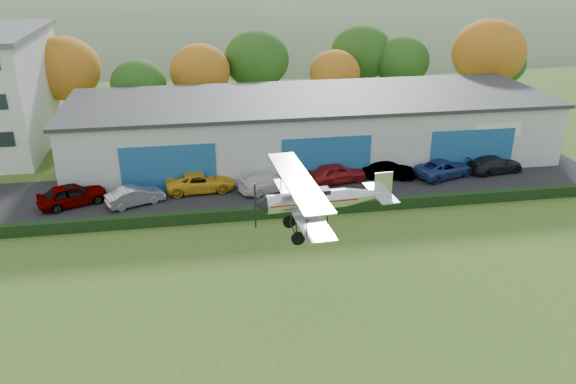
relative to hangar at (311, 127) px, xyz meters
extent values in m
plane|color=#38581C|center=(-5.00, -27.98, -2.66)|extent=(300.00, 300.00, 0.00)
cube|color=black|center=(-2.00, -6.98, -2.63)|extent=(48.00, 9.00, 0.05)
cube|color=black|center=(-2.00, -11.78, -2.26)|extent=(46.00, 0.60, 0.80)
cube|color=#B2B7BC|center=(0.00, 0.02, -0.16)|extent=(40.00, 12.00, 5.00)
cube|color=#2D3033|center=(0.00, 0.02, 2.49)|extent=(40.60, 12.60, 0.30)
cube|color=#1D5590|center=(-12.00, -6.03, -0.86)|extent=(7.00, 0.12, 3.60)
cube|color=#1D5590|center=(0.00, -6.03, -0.86)|extent=(7.00, 0.12, 3.60)
cube|color=#1D5590|center=(12.00, -6.03, -0.86)|extent=(7.00, 0.12, 3.60)
cylinder|color=#3D2614|center=(-22.00, 12.02, -1.08)|extent=(0.36, 0.36, 3.15)
ellipsoid|color=#A05F13|center=(-22.00, 12.02, 3.37)|extent=(6.84, 6.84, 6.16)
cylinder|color=#3D2614|center=(-15.00, 10.02, -1.43)|extent=(0.36, 0.36, 2.45)
ellipsoid|color=#1E4C14|center=(-15.00, 10.02, 2.03)|extent=(5.32, 5.32, 4.79)
cylinder|color=#3D2614|center=(-9.00, 12.02, -1.26)|extent=(0.36, 0.36, 2.80)
ellipsoid|color=#A05F13|center=(-9.00, 12.02, 2.70)|extent=(6.08, 6.08, 5.47)
cylinder|color=#3D2614|center=(-3.00, 14.02, -1.08)|extent=(0.36, 0.36, 3.15)
ellipsoid|color=#1E4C14|center=(-3.00, 14.02, 3.37)|extent=(6.84, 6.84, 6.16)
cylinder|color=#3D2614|center=(5.00, 12.02, -1.43)|extent=(0.36, 0.36, 2.45)
ellipsoid|color=#A05F13|center=(5.00, 12.02, 2.03)|extent=(5.32, 5.32, 4.79)
cylinder|color=#3D2614|center=(13.00, 14.02, -1.26)|extent=(0.36, 0.36, 2.80)
ellipsoid|color=#1E4C14|center=(13.00, 14.02, 2.70)|extent=(6.08, 6.08, 5.47)
cylinder|color=#3D2614|center=(21.00, 10.02, -0.91)|extent=(0.36, 0.36, 3.50)
ellipsoid|color=#A05F13|center=(21.00, 10.02, 4.04)|extent=(7.60, 7.60, 6.84)
cylinder|color=#3D2614|center=(25.00, 14.02, -1.43)|extent=(0.36, 0.36, 2.45)
ellipsoid|color=#1E4C14|center=(25.00, 14.02, 2.03)|extent=(5.32, 5.32, 4.79)
cylinder|color=#3D2614|center=(-29.00, 16.02, -1.61)|extent=(0.36, 0.36, 2.10)
ellipsoid|color=#A05F13|center=(-29.00, 16.02, 1.36)|extent=(4.56, 4.56, 4.10)
cylinder|color=#3D2614|center=(9.00, 16.02, -1.08)|extent=(0.36, 0.36, 3.15)
ellipsoid|color=#1E4C14|center=(9.00, 16.02, 3.37)|extent=(6.84, 6.84, 6.16)
ellipsoid|color=#4C6642|center=(15.00, 112.02, -18.06)|extent=(320.00, 196.00, 56.00)
ellipsoid|color=#4C6642|center=(85.00, 112.02, -12.56)|extent=(240.00, 126.00, 36.00)
imported|color=gray|center=(-18.77, -7.55, -1.80)|extent=(5.08, 3.58, 1.61)
imported|color=silver|center=(-14.40, -8.18, -1.94)|extent=(4.29, 2.93, 1.34)
imported|color=gold|center=(-9.72, -6.40, -1.89)|extent=(5.31, 2.72, 1.43)
imported|color=silver|center=(-4.70, -7.27, -1.94)|extent=(4.96, 3.30, 1.34)
imported|color=maroon|center=(0.76, -6.50, -1.83)|extent=(4.81, 2.71, 1.54)
imported|color=gray|center=(4.96, -6.30, -1.94)|extent=(4.30, 2.56, 1.34)
imported|color=navy|center=(9.47, -6.71, -1.91)|extent=(5.46, 3.81, 1.38)
imported|color=black|center=(13.92, -6.50, -1.93)|extent=(4.89, 2.55, 1.35)
cylinder|color=silver|center=(-4.82, -22.01, 3.07)|extent=(3.98, 1.16, 0.93)
cone|color=silver|center=(-1.73, -21.83, 3.07)|extent=(2.33, 1.07, 0.93)
cone|color=black|center=(-7.04, -22.14, 3.07)|extent=(0.57, 0.96, 0.93)
cube|color=#9D110C|center=(-4.51, -21.99, 3.12)|extent=(4.39, 1.21, 0.06)
cube|color=black|center=(-4.31, -21.98, 3.50)|extent=(1.28, 0.69, 0.26)
cube|color=silver|center=(-5.03, -22.02, 2.76)|extent=(1.74, 7.51, 0.10)
cube|color=silver|center=(-5.24, -22.04, 4.15)|extent=(1.86, 7.93, 0.10)
cylinder|color=black|center=(-5.33, -24.73, 3.46)|extent=(0.07, 0.07, 1.34)
cylinder|color=black|center=(-4.40, -24.68, 3.46)|extent=(0.07, 0.07, 1.34)
cylinder|color=black|center=(-5.66, -19.37, 3.46)|extent=(0.07, 0.07, 1.34)
cylinder|color=black|center=(-4.73, -19.31, 3.46)|extent=(0.07, 0.07, 1.34)
cylinder|color=black|center=(-5.21, -22.40, 3.79)|extent=(0.08, 0.23, 0.77)
cylinder|color=black|center=(-5.26, -21.67, 3.79)|extent=(0.08, 0.23, 0.77)
cylinder|color=black|center=(-5.42, -22.49, 2.19)|extent=(0.12, 0.72, 1.27)
cylinder|color=black|center=(-5.47, -21.61, 2.19)|extent=(0.12, 0.72, 1.27)
cylinder|color=black|center=(-5.44, -22.05, 1.57)|extent=(0.19, 1.96, 0.07)
cylinder|color=black|center=(-5.39, -22.98, 1.57)|extent=(0.67, 0.18, 0.66)
cylinder|color=black|center=(-5.50, -21.12, 1.57)|extent=(0.67, 0.18, 0.66)
cylinder|color=black|center=(-1.01, -21.78, 2.81)|extent=(0.38, 0.08, 0.44)
cube|color=silver|center=(-1.01, -21.78, 3.12)|extent=(1.09, 2.74, 0.06)
cube|color=silver|center=(-0.90, -21.78, 3.63)|extent=(0.93, 0.12, 1.14)
cube|color=black|center=(-7.32, -22.16, 3.07)|extent=(0.07, 0.13, 2.27)
camera|label=1|loc=(-9.91, -46.94, 14.47)|focal=36.01mm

